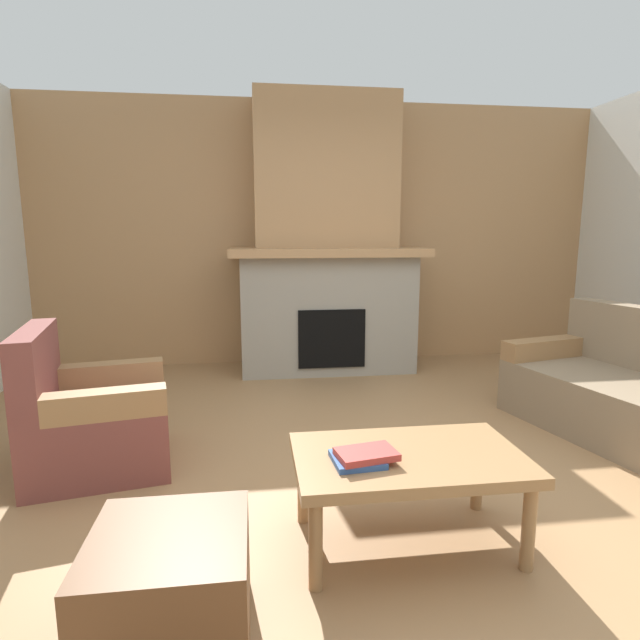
{
  "coord_description": "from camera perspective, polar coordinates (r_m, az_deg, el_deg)",
  "views": [
    {
      "loc": [
        -0.74,
        -2.43,
        1.38
      ],
      "look_at": [
        -0.28,
        1.0,
        0.78
      ],
      "focal_mm": 28.52,
      "sensor_mm": 36.0,
      "label": 1
    }
  ],
  "objects": [
    {
      "name": "ground",
      "position": [
        2.89,
        8.56,
        -18.82
      ],
      "size": [
        9.0,
        9.0,
        0.0
      ],
      "primitive_type": "plane",
      "color": "#9E754C"
    },
    {
      "name": "ottoman",
      "position": [
        1.99,
        -16.41,
        -26.94
      ],
      "size": [
        0.52,
        0.52,
        0.4
      ],
      "primitive_type": "cube",
      "color": "brown",
      "rests_on": "ground"
    },
    {
      "name": "wall_back_wood_panel",
      "position": [
        5.48,
        0.12,
        9.52
      ],
      "size": [
        6.0,
        0.12,
        2.7
      ],
      "primitive_type": "cube",
      "color": "tan",
      "rests_on": "ground"
    },
    {
      "name": "coffee_table",
      "position": [
        2.34,
        9.88,
        -15.74
      ],
      "size": [
        1.0,
        0.6,
        0.43
      ],
      "color": "#997047",
      "rests_on": "ground"
    },
    {
      "name": "fireplace",
      "position": [
        5.11,
        0.69,
        7.41
      ],
      "size": [
        1.9,
        0.82,
        2.7
      ],
      "color": "gray",
      "rests_on": "ground"
    },
    {
      "name": "book_stack_near_edge",
      "position": [
        2.2,
        4.76,
        -15.02
      ],
      "size": [
        0.28,
        0.22,
        0.05
      ],
      "color": "#335699",
      "rests_on": "coffee_table"
    },
    {
      "name": "armchair",
      "position": [
        3.34,
        -24.34,
        -10.1
      ],
      "size": [
        0.89,
        0.89,
        0.85
      ],
      "color": "brown",
      "rests_on": "ground"
    }
  ]
}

